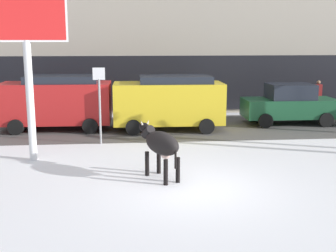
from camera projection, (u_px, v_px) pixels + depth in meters
ground_plane at (191, 188)px, 11.39m from camera, size 120.00×120.00×0.00m
road_strip at (165, 127)px, 19.19m from camera, size 60.00×5.60×0.01m
cow_black at (161, 144)px, 11.99m from camera, size 1.25×1.87×1.54m
billboard at (25, 23)px, 13.20m from camera, size 2.52×0.52×5.56m
car_red_van at (57, 101)px, 18.52m from camera, size 4.63×2.17×2.32m
car_yellow_van at (169, 101)px, 18.45m from camera, size 4.63×2.17×2.32m
car_darkgreen_sedan at (290, 104)px, 19.88m from camera, size 4.23×2.03×1.84m
pedestrian_near_billboard at (318, 97)px, 22.71m from camera, size 0.36×0.24×1.73m
street_sign at (100, 99)px, 15.87m from camera, size 0.44×0.08×2.82m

